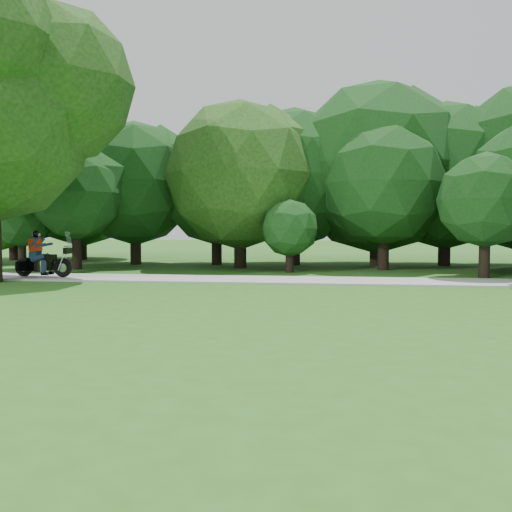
{
  "coord_description": "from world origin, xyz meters",
  "views": [
    {
      "loc": [
        -0.04,
        -9.89,
        1.84
      ],
      "look_at": [
        -1.76,
        3.28,
        1.06
      ],
      "focal_mm": 40.0,
      "sensor_mm": 36.0,
      "label": 1
    }
  ],
  "objects": [
    {
      "name": "tree_line",
      "position": [
        1.03,
        14.72,
        3.71
      ],
      "size": [
        40.12,
        12.25,
        7.88
      ],
      "color": "black",
      "rests_on": "ground"
    },
    {
      "name": "touring_motorcycle",
      "position": [
        -9.53,
        7.7,
        0.62
      ],
      "size": [
        2.03,
        0.61,
        1.54
      ],
      "rotation": [
        0.0,
        0.0,
        -0.04
      ],
      "color": "black",
      "rests_on": "walkway"
    },
    {
      "name": "walkway",
      "position": [
        0.0,
        8.0,
        0.03
      ],
      "size": [
        60.0,
        2.2,
        0.06
      ],
      "primitive_type": "cube",
      "color": "#9F9F99",
      "rests_on": "ground"
    },
    {
      "name": "ground",
      "position": [
        0.0,
        0.0,
        0.0
      ],
      "size": [
        100.0,
        100.0,
        0.0
      ],
      "primitive_type": "plane",
      "color": "#2F5E1B",
      "rests_on": "ground"
    }
  ]
}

